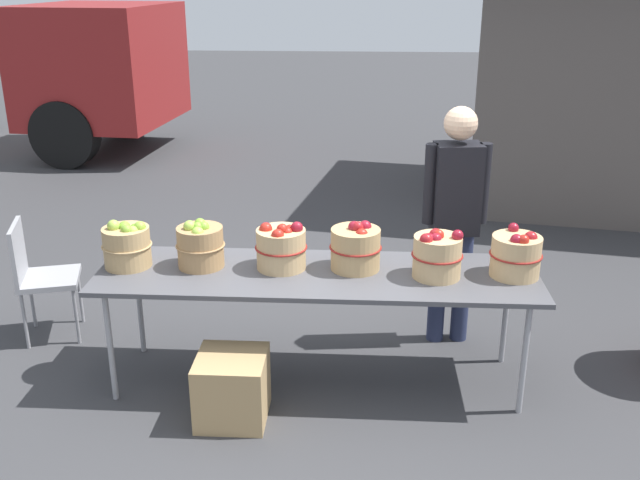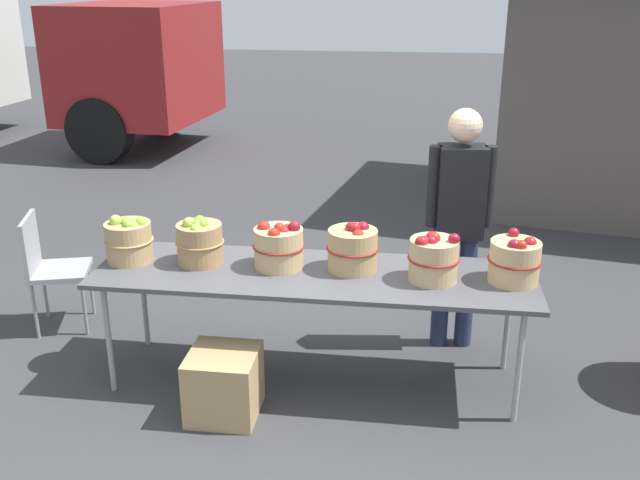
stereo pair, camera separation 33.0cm
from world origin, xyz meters
The scene contains 12 objects.
ground_plane centered at (0.00, 0.00, 0.00)m, with size 40.00×40.00×0.00m, color #38383A.
market_table centered at (0.00, 0.00, 0.71)m, with size 2.70×0.76×0.75m.
apple_basket_green_0 centered at (-1.18, 0.04, 0.89)m, with size 0.31×0.31×0.31m.
apple_basket_green_1 centered at (-0.73, 0.06, 0.89)m, with size 0.31×0.31×0.31m.
apple_basket_red_0 centered at (-0.23, 0.06, 0.89)m, with size 0.32×0.32×0.30m.
apple_basket_red_1 centered at (0.23, 0.08, 0.89)m, with size 0.32×0.32×0.31m.
apple_basket_red_2 centered at (0.72, -0.02, 0.89)m, with size 0.31×0.31×0.31m.
apple_basket_red_3 centered at (1.19, 0.02, 0.88)m, with size 0.32×0.32×0.30m.
vendor_adult centered at (0.89, 0.60, 0.98)m, with size 0.44×0.25×1.67m.
food_kiosk centered at (3.07, 4.19, 1.38)m, with size 3.95×3.47×2.74m.
folding_chair centered at (-2.00, 0.48, 0.51)m, with size 0.50×0.50×0.86m.
produce_crate centered at (-0.47, -0.45, 0.20)m, with size 0.40×0.40×0.40m, color tan.
Camera 1 is at (0.26, -4.06, 2.49)m, focal length 40.57 mm.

